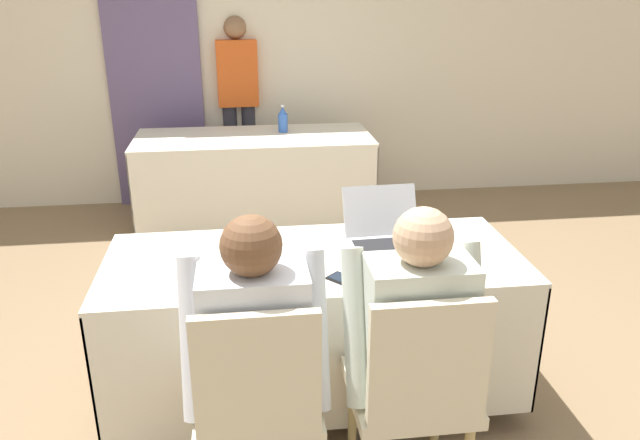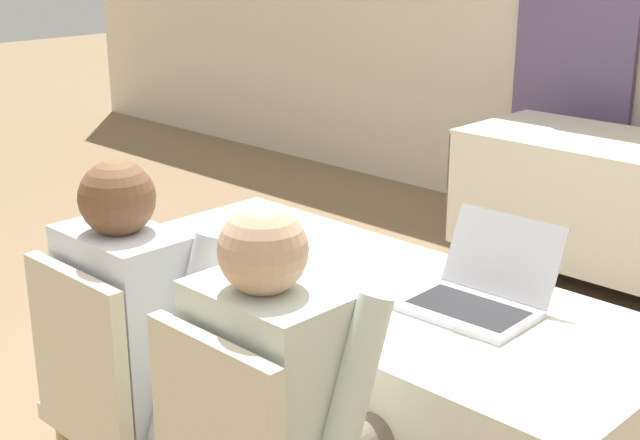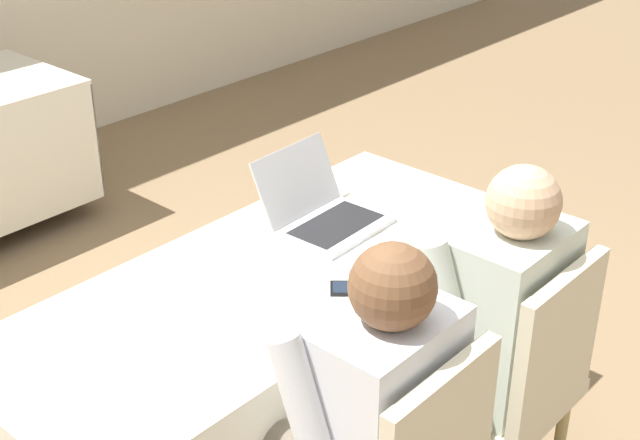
{
  "view_description": "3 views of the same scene",
  "coord_description": "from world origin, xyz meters",
  "px_view_note": "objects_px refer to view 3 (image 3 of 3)",
  "views": [
    {
      "loc": [
        -0.29,
        -2.46,
        1.87
      ],
      "look_at": [
        0.0,
        -0.2,
        0.98
      ],
      "focal_mm": 35.0,
      "sensor_mm": 36.0,
      "label": 1
    },
    {
      "loc": [
        1.62,
        -1.86,
        1.75
      ],
      "look_at": [
        0.0,
        -0.2,
        0.98
      ],
      "focal_mm": 50.0,
      "sensor_mm": 36.0,
      "label": 2
    },
    {
      "loc": [
        -1.62,
        -1.64,
        2.12
      ],
      "look_at": [
        0.0,
        -0.2,
        0.98
      ],
      "focal_mm": 50.0,
      "sensor_mm": 36.0,
      "label": 3
    }
  ],
  "objects_px": {
    "laptop": "(324,213)",
    "person_white_shirt": "(484,322)",
    "chair_near_right": "(511,381)",
    "cell_phone": "(355,288)",
    "person_checkered_shirt": "(361,417)"
  },
  "relations": [
    {
      "from": "cell_phone",
      "to": "person_white_shirt",
      "type": "bearing_deg",
      "value": -102.55
    },
    {
      "from": "laptop",
      "to": "person_white_shirt",
      "type": "bearing_deg",
      "value": -97.36
    },
    {
      "from": "person_checkered_shirt",
      "to": "person_white_shirt",
      "type": "bearing_deg",
      "value": -180.0
    },
    {
      "from": "chair_near_right",
      "to": "laptop",
      "type": "bearing_deg",
      "value": -94.59
    },
    {
      "from": "laptop",
      "to": "person_checkered_shirt",
      "type": "distance_m",
      "value": 0.92
    },
    {
      "from": "cell_phone",
      "to": "person_white_shirt",
      "type": "distance_m",
      "value": 0.38
    },
    {
      "from": "person_checkered_shirt",
      "to": "cell_phone",
      "type": "bearing_deg",
      "value": -138.52
    },
    {
      "from": "person_checkered_shirt",
      "to": "person_white_shirt",
      "type": "relative_size",
      "value": 1.0
    },
    {
      "from": "chair_near_right",
      "to": "person_checkered_shirt",
      "type": "distance_m",
      "value": 0.59
    },
    {
      "from": "chair_near_right",
      "to": "person_checkered_shirt",
      "type": "relative_size",
      "value": 0.78
    },
    {
      "from": "laptop",
      "to": "person_checkered_shirt",
      "type": "xyz_separation_m",
      "value": [
        -0.62,
        -0.67,
        -0.1
      ]
    },
    {
      "from": "cell_phone",
      "to": "person_white_shirt",
      "type": "relative_size",
      "value": 0.13
    },
    {
      "from": "chair_near_right",
      "to": "person_white_shirt",
      "type": "height_order",
      "value": "person_white_shirt"
    },
    {
      "from": "person_checkered_shirt",
      "to": "person_white_shirt",
      "type": "xyz_separation_m",
      "value": [
        0.56,
        0.0,
        0.0
      ]
    },
    {
      "from": "person_white_shirt",
      "to": "person_checkered_shirt",
      "type": "bearing_deg",
      "value": 0.0
    }
  ]
}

